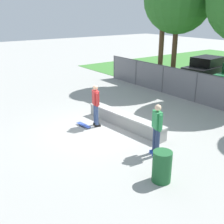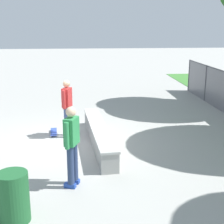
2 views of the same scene
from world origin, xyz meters
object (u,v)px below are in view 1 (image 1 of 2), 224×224
(car_black, at_px, (207,68))
(bystander, at_px, (157,127))
(trash_bin, at_px, (162,167))
(skateboarder, at_px, (96,104))
(concrete_ledge, at_px, (125,120))
(skateboard, at_px, (84,125))

(car_black, relative_size, bystander, 2.39)
(car_black, height_order, trash_bin, car_black)
(skateboarder, bearing_deg, bystander, 4.24)
(concrete_ledge, distance_m, car_black, 11.03)
(concrete_ledge, xyz_separation_m, skateboarder, (-0.79, -0.95, 0.72))
(skateboard, distance_m, car_black, 12.16)
(skateboard, height_order, bystander, bystander)
(trash_bin, bearing_deg, concrete_ledge, 155.92)
(car_black, relative_size, trash_bin, 4.58)
(skateboard, distance_m, bystander, 3.81)
(trash_bin, bearing_deg, skateboarder, 170.57)
(car_black, distance_m, trash_bin, 14.18)
(concrete_ledge, distance_m, trash_bin, 4.21)
(skateboard, relative_size, car_black, 0.19)
(skateboard, xyz_separation_m, car_black, (-2.37, 11.91, 0.77))
(skateboarder, height_order, skateboard, skateboarder)
(skateboarder, distance_m, skateboard, 1.08)
(skateboard, height_order, car_black, car_black)
(skateboarder, relative_size, bystander, 1.00)
(concrete_ledge, relative_size, bystander, 2.36)
(car_black, bearing_deg, concrete_ledge, -71.97)
(bystander, relative_size, trash_bin, 1.91)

